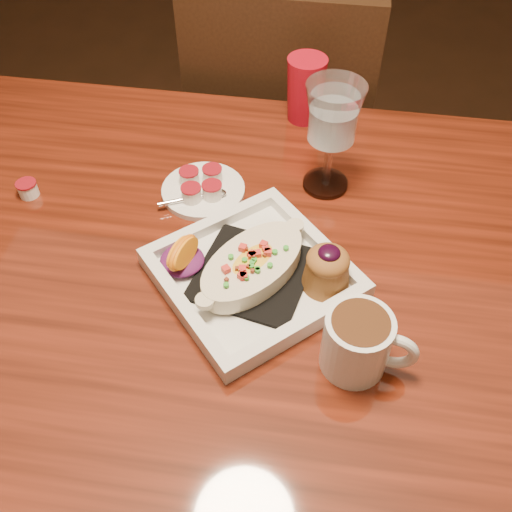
# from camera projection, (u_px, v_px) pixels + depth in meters

# --- Properties ---
(floor) EXTENTS (7.00, 7.00, 0.00)m
(floor) POSITION_uv_depth(u_px,v_px,m) (242.00, 467.00, 1.40)
(floor) COLOR black
(floor) RESTS_ON ground
(table) EXTENTS (1.50, 0.90, 0.75)m
(table) POSITION_uv_depth(u_px,v_px,m) (234.00, 310.00, 0.91)
(table) COLOR maroon
(table) RESTS_ON floor
(chair_far) EXTENTS (0.42, 0.42, 0.93)m
(chair_far) POSITION_uv_depth(u_px,v_px,m) (281.00, 144.00, 1.43)
(chair_far) COLOR black
(chair_far) RESTS_ON floor
(plate) EXTENTS (0.35, 0.35, 0.08)m
(plate) POSITION_uv_depth(u_px,v_px,m) (261.00, 270.00, 0.81)
(plate) COLOR white
(plate) RESTS_ON table
(coffee_mug) EXTENTS (0.12, 0.08, 0.09)m
(coffee_mug) POSITION_uv_depth(u_px,v_px,m) (359.00, 342.00, 0.70)
(coffee_mug) COLOR white
(coffee_mug) RESTS_ON table
(goblet) EXTENTS (0.09, 0.09, 0.19)m
(goblet) POSITION_uv_depth(u_px,v_px,m) (333.00, 120.00, 0.86)
(goblet) COLOR silver
(goblet) RESTS_ON table
(saucer) EXTENTS (0.14, 0.14, 0.09)m
(saucer) POSITION_uv_depth(u_px,v_px,m) (202.00, 188.00, 0.94)
(saucer) COLOR white
(saucer) RESTS_ON table
(creamer_loose) EXTENTS (0.03, 0.03, 0.03)m
(creamer_loose) POSITION_uv_depth(u_px,v_px,m) (28.00, 189.00, 0.94)
(creamer_loose) COLOR white
(creamer_loose) RESTS_ON table
(red_tumbler) EXTENTS (0.07, 0.07, 0.12)m
(red_tumbler) POSITION_uv_depth(u_px,v_px,m) (306.00, 90.00, 1.05)
(red_tumbler) COLOR #B30C1F
(red_tumbler) RESTS_ON table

